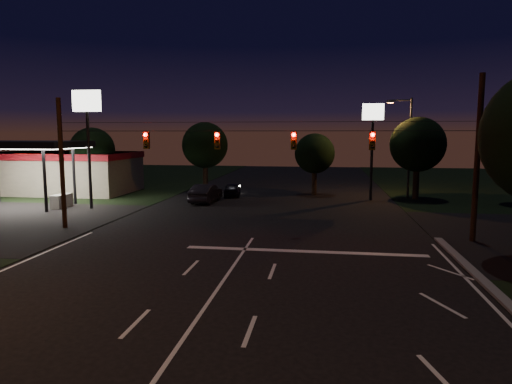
# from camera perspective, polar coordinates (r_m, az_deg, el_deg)

# --- Properties ---
(ground) EXTENTS (140.00, 140.00, 0.00)m
(ground) POSITION_cam_1_polar(r_m,az_deg,el_deg) (12.91, -10.74, -19.79)
(ground) COLOR black
(ground) RESTS_ON ground
(stop_bar) EXTENTS (12.00, 0.50, 0.01)m
(stop_bar) POSITION_cam_1_polar(r_m,az_deg,el_deg) (23.09, 6.03, -7.38)
(stop_bar) COLOR silver
(stop_bar) RESTS_ON ground
(utility_pole_right) EXTENTS (0.30, 0.30, 9.00)m
(utility_pole_right) POSITION_cam_1_polar(r_m,az_deg,el_deg) (27.69, 25.41, -5.60)
(utility_pole_right) COLOR black
(utility_pole_right) RESTS_ON ground
(utility_pole_left) EXTENTS (0.28, 0.28, 8.00)m
(utility_pole_left) POSITION_cam_1_polar(r_m,az_deg,el_deg) (30.89, -22.74, -4.17)
(utility_pole_left) COLOR black
(utility_pole_left) RESTS_ON ground
(signal_span) EXTENTS (24.00, 0.40, 1.56)m
(signal_span) POSITION_cam_1_polar(r_m,az_deg,el_deg) (26.08, -0.11, 6.56)
(signal_span) COLOR black
(signal_span) RESTS_ON ground
(gas_station) EXTENTS (14.20, 16.10, 5.25)m
(gas_station) POSITION_cam_1_polar(r_m,az_deg,el_deg) (48.73, -23.47, 2.65)
(gas_station) COLOR gray
(gas_station) RESTS_ON ground
(pole_sign_left_near) EXTENTS (2.20, 0.30, 9.10)m
(pole_sign_left_near) POSITION_cam_1_polar(r_m,az_deg,el_deg) (37.41, -20.34, 8.61)
(pole_sign_left_near) COLOR black
(pole_sign_left_near) RESTS_ON ground
(pole_sign_right) EXTENTS (1.80, 0.30, 8.40)m
(pole_sign_right) POSITION_cam_1_polar(r_m,az_deg,el_deg) (41.03, 14.37, 7.65)
(pole_sign_right) COLOR black
(pole_sign_right) RESTS_ON ground
(street_light_right_far) EXTENTS (2.20, 0.35, 9.00)m
(street_light_right_far) POSITION_cam_1_polar(r_m,az_deg,el_deg) (43.45, 18.33, 6.16)
(street_light_right_far) COLOR black
(street_light_right_far) RESTS_ON ground
(tree_far_a) EXTENTS (4.20, 4.20, 6.42)m
(tree_far_a) POSITION_cam_1_polar(r_m,az_deg,el_deg) (46.45, -19.69, 4.94)
(tree_far_a) COLOR black
(tree_far_a) RESTS_ON ground
(tree_far_b) EXTENTS (4.60, 4.60, 6.98)m
(tree_far_b) POSITION_cam_1_polar(r_m,az_deg,el_deg) (46.51, -6.33, 5.76)
(tree_far_b) COLOR black
(tree_far_b) RESTS_ON ground
(tree_far_c) EXTENTS (3.80, 3.80, 5.86)m
(tree_far_c) POSITION_cam_1_polar(r_m,az_deg,el_deg) (43.98, 7.37, 4.73)
(tree_far_c) COLOR black
(tree_far_c) RESTS_ON ground
(tree_far_d) EXTENTS (4.80, 4.80, 7.30)m
(tree_far_d) POSITION_cam_1_polar(r_m,az_deg,el_deg) (42.74, 19.55, 5.54)
(tree_far_d) COLOR black
(tree_far_d) RESTS_ON ground
(car_oncoming_a) EXTENTS (1.94, 3.81, 1.24)m
(car_oncoming_a) POSITION_cam_1_polar(r_m,az_deg,el_deg) (42.92, -2.99, 0.32)
(car_oncoming_a) COLOR black
(car_oncoming_a) RESTS_ON ground
(car_oncoming_b) EXTENTS (1.89, 4.80, 1.56)m
(car_oncoming_b) POSITION_cam_1_polar(r_m,az_deg,el_deg) (39.23, -6.28, -0.14)
(car_oncoming_b) COLOR black
(car_oncoming_b) RESTS_ON ground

